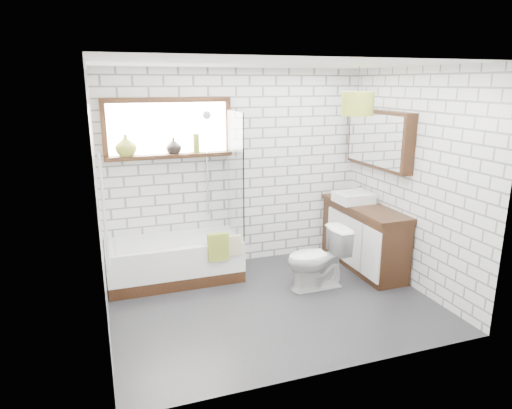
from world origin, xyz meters
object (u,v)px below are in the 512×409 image
object	(u,v)px
vanity	(363,236)
basin	(353,198)
toilet	(317,259)
bathtub	(175,260)
pendant	(358,104)

from	to	relation	value
vanity	basin	distance (m)	0.52
basin	toilet	world-z (taller)	basin
toilet	vanity	bearing A→B (deg)	113.95
vanity	basin	xyz separation A→B (m)	(-0.06, 0.19, 0.48)
vanity	bathtub	bearing A→B (deg)	170.85
basin	pendant	size ratio (longest dim) A/B	1.24
basin	bathtub	bearing A→B (deg)	175.32
vanity	toilet	bearing A→B (deg)	-155.97
bathtub	vanity	size ratio (longest dim) A/B	1.09
bathtub	basin	world-z (taller)	basin
pendant	basin	bearing A→B (deg)	56.93
toilet	pendant	world-z (taller)	pendant
bathtub	pendant	world-z (taller)	pendant
bathtub	toilet	bearing A→B (deg)	-26.51
basin	pendant	world-z (taller)	pendant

